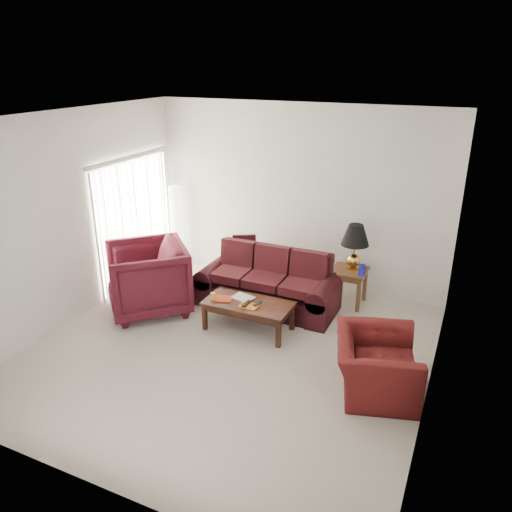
{
  "coord_description": "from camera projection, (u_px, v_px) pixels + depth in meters",
  "views": [
    {
      "loc": [
        2.69,
        -5.03,
        3.63
      ],
      "look_at": [
        0.0,
        0.85,
        1.05
      ],
      "focal_mm": 35.0,
      "sensor_mm": 36.0,
      "label": 1
    }
  ],
  "objects": [
    {
      "name": "throw_pillow",
      "position": [
        244.0,
        246.0,
        8.36
      ],
      "size": [
        0.43,
        0.36,
        0.4
      ],
      "primitive_type": "cube",
      "rotation": [
        -0.21,
        0.0,
        0.51
      ],
      "color": "black",
      "rests_on": "sofa"
    },
    {
      "name": "picture_frame",
      "position": [
        343.0,
        259.0,
        7.92
      ],
      "size": [
        0.19,
        0.2,
        0.05
      ],
      "primitive_type": "cube",
      "rotation": [
        1.36,
        0.0,
        0.6
      ],
      "color": "#B1B1B6",
      "rests_on": "end_table"
    },
    {
      "name": "armchair_right",
      "position": [
        376.0,
        365.0,
        5.73
      ],
      "size": [
        1.18,
        1.27,
        0.68
      ],
      "primitive_type": "imported",
      "rotation": [
        0.0,
        0.0,
        1.85
      ],
      "color": "#451010",
      "rests_on": "ground"
    },
    {
      "name": "end_table",
      "position": [
        348.0,
        287.0,
        7.82
      ],
      "size": [
        0.58,
        0.58,
        0.58
      ],
      "primitive_type": null,
      "rotation": [
        0.0,
        0.0,
        -0.1
      ],
      "color": "#512E1C",
      "rests_on": "ground"
    },
    {
      "name": "magazine_orange",
      "position": [
        249.0,
        306.0,
        6.89
      ],
      "size": [
        0.26,
        0.2,
        0.01
      ],
      "primitive_type": "cube",
      "rotation": [
        0.0,
        0.0,
        -0.04
      ],
      "color": "orange",
      "rests_on": "coffee_table"
    },
    {
      "name": "armchair_left",
      "position": [
        147.0,
        278.0,
        7.52
      ],
      "size": [
        1.63,
        1.63,
        1.06
      ],
      "primitive_type": "imported",
      "rotation": [
        0.0,
        0.0,
        -0.81
      ],
      "color": "#400E18",
      "rests_on": "ground"
    },
    {
      "name": "table_lamp",
      "position": [
        355.0,
        247.0,
        7.62
      ],
      "size": [
        0.54,
        0.54,
        0.72
      ],
      "primitive_type": null,
      "rotation": [
        0.0,
        0.0,
        -0.31
      ],
      "color": "gold",
      "rests_on": "end_table"
    },
    {
      "name": "remote_b",
      "position": [
        258.0,
        303.0,
        6.91
      ],
      "size": [
        0.07,
        0.16,
        0.02
      ],
      "primitive_type": "cube",
      "rotation": [
        0.0,
        0.0,
        -0.18
      ],
      "color": "black",
      "rests_on": "coffee_table"
    },
    {
      "name": "remote_a",
      "position": [
        247.0,
        304.0,
        6.9
      ],
      "size": [
        0.06,
        0.19,
        0.02
      ],
      "primitive_type": "cube",
      "rotation": [
        0.0,
        0.0,
        -0.03
      ],
      "color": "black",
      "rests_on": "coffee_table"
    },
    {
      "name": "blue_canister",
      "position": [
        362.0,
        270.0,
        7.49
      ],
      "size": [
        0.13,
        0.13,
        0.16
      ],
      "primitive_type": "cylinder",
      "rotation": [
        0.0,
        0.0,
        0.34
      ],
      "color": "#1B1FAF",
      "rests_on": "end_table"
    },
    {
      "name": "magazine_white",
      "position": [
        243.0,
        297.0,
        7.12
      ],
      "size": [
        0.33,
        0.28,
        0.02
      ],
      "primitive_type": "cube",
      "rotation": [
        0.0,
        0.0,
        -0.21
      ],
      "color": "silver",
      "rests_on": "coffee_table"
    },
    {
      "name": "magazine_red",
      "position": [
        222.0,
        299.0,
        7.09
      ],
      "size": [
        0.32,
        0.27,
        0.02
      ],
      "primitive_type": "cube",
      "rotation": [
        0.0,
        0.0,
        0.22
      ],
      "color": "#B32E11",
      "rests_on": "coffee_table"
    },
    {
      "name": "floor",
      "position": [
        229.0,
        351.0,
        6.63
      ],
      "size": [
        5.0,
        5.0,
        0.0
      ],
      "primitive_type": "plane",
      "color": "beige",
      "rests_on": "ground"
    },
    {
      "name": "yellow_glass",
      "position": [
        213.0,
        296.0,
        7.04
      ],
      "size": [
        0.07,
        0.07,
        0.12
      ],
      "primitive_type": "cylinder",
      "rotation": [
        0.0,
        0.0,
        0.01
      ],
      "color": "yellow",
      "rests_on": "coffee_table"
    },
    {
      "name": "clock",
      "position": [
        331.0,
        267.0,
        7.62
      ],
      "size": [
        0.16,
        0.11,
        0.15
      ],
      "primitive_type": "cube",
      "rotation": [
        0.0,
        0.0,
        -0.43
      ],
      "color": "#B9B8BD",
      "rests_on": "end_table"
    },
    {
      "name": "blinds",
      "position": [
        135.0,
        223.0,
        8.27
      ],
      "size": [
        0.1,
        2.0,
        2.16
      ],
      "primitive_type": "cube",
      "color": "silver",
      "rests_on": "ground"
    },
    {
      "name": "floor_lamp",
      "position": [
        177.0,
        227.0,
        9.06
      ],
      "size": [
        0.25,
        0.25,
        1.54
      ],
      "primitive_type": null,
      "rotation": [
        0.0,
        0.0,
        0.01
      ],
      "color": "white",
      "rests_on": "ground"
    },
    {
      "name": "coffee_table",
      "position": [
        248.0,
        316.0,
        7.08
      ],
      "size": [
        1.36,
        0.93,
        0.43
      ],
      "primitive_type": null,
      "rotation": [
        0.0,
        0.0,
        0.28
      ],
      "color": "black",
      "rests_on": "ground"
    },
    {
      "name": "sofa",
      "position": [
        267.0,
        281.0,
        7.65
      ],
      "size": [
        2.21,
        1.08,
        0.88
      ],
      "primitive_type": null,
      "rotation": [
        0.0,
        0.0,
        0.07
      ],
      "color": "black",
      "rests_on": "ground"
    }
  ]
}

